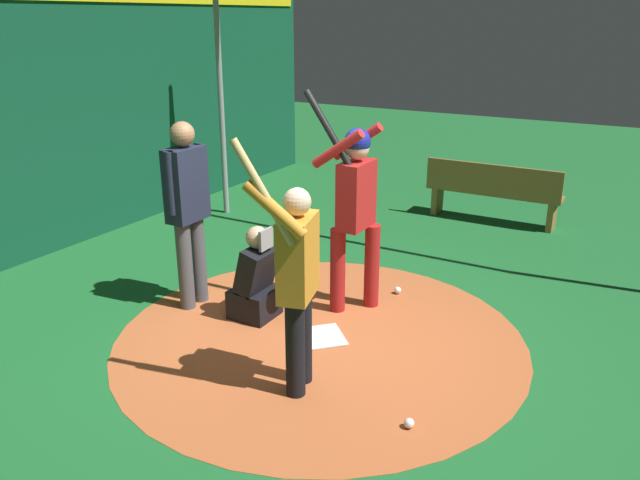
{
  "coord_description": "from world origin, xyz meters",
  "views": [
    {
      "loc": [
        2.49,
        -4.37,
        2.77
      ],
      "look_at": [
        0.0,
        0.0,
        0.95
      ],
      "focal_mm": 34.92,
      "sensor_mm": 36.0,
      "label": 1
    }
  ],
  "objects": [
    {
      "name": "bench",
      "position": [
        0.42,
        4.16,
        0.45
      ],
      "size": [
        1.87,
        0.36,
        0.85
      ],
      "color": "olive",
      "rests_on": "ground"
    },
    {
      "name": "umpire",
      "position": [
        -1.47,
        -0.01,
        1.05
      ],
      "size": [
        0.23,
        0.49,
        1.85
      ],
      "color": "#4C4C51",
      "rests_on": "ground"
    },
    {
      "name": "baseball_0",
      "position": [
        1.2,
        -0.83,
        0.04
      ],
      "size": [
        0.07,
        0.07,
        0.07
      ],
      "primitive_type": "sphere",
      "color": "white",
      "rests_on": "dirt_circle"
    },
    {
      "name": "dirt_circle",
      "position": [
        0.0,
        0.0,
        0.0
      ],
      "size": [
        3.71,
        3.71,
        0.01
      ],
      "primitive_type": "cylinder",
      "color": "#AD562D",
      "rests_on": "ground"
    },
    {
      "name": "cage_frame",
      "position": [
        0.0,
        0.0,
        2.19
      ],
      "size": [
        6.32,
        5.39,
        3.07
      ],
      "color": "gray",
      "rests_on": "ground"
    },
    {
      "name": "catcher",
      "position": [
        -0.73,
        0.07,
        0.36
      ],
      "size": [
        0.58,
        0.4,
        0.93
      ],
      "color": "black",
      "rests_on": "ground"
    },
    {
      "name": "home_plate",
      "position": [
        0.0,
        0.0,
        0.01
      ],
      "size": [
        0.59,
        0.59,
        0.01
      ],
      "primitive_type": "cube",
      "rotation": [
        0.0,
        0.0,
        0.79
      ],
      "color": "white",
      "rests_on": "dirt_circle"
    },
    {
      "name": "ground_plane",
      "position": [
        0.0,
        0.0,
        0.0
      ],
      "size": [
        27.89,
        27.89,
        0.0
      ],
      "primitive_type": "plane",
      "color": "#195B28"
    },
    {
      "name": "back_wall",
      "position": [
        -4.06,
        0.0,
        1.6
      ],
      "size": [
        0.22,
        11.89,
        3.18
      ],
      "color": "#0F472D",
      "rests_on": "ground"
    },
    {
      "name": "batter",
      "position": [
        -0.03,
        0.71,
        1.1
      ],
      "size": [
        0.68,
        0.49,
        2.14
      ],
      "color": "maroon",
      "rests_on": "ground"
    },
    {
      "name": "baseball_1",
      "position": [
        0.24,
        1.23,
        0.04
      ],
      "size": [
        0.07,
        0.07,
        0.07
      ],
      "primitive_type": "sphere",
      "color": "white",
      "rests_on": "dirt_circle"
    },
    {
      "name": "visitor",
      "position": [
        0.25,
        -0.78,
        0.94
      ],
      "size": [
        0.54,
        0.57,
        2.0
      ],
      "rotation": [
        0.0,
        0.0,
        0.27
      ],
      "color": "black",
      "rests_on": "ground"
    }
  ]
}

